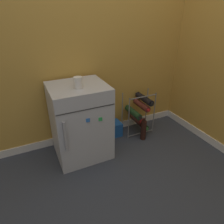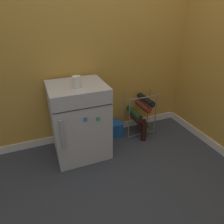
% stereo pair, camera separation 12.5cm
% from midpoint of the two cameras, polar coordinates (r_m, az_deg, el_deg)
% --- Properties ---
extents(ground_plane, '(14.00, 14.00, 0.00)m').
position_cam_midpoint_polar(ground_plane, '(2.24, 5.90, -13.46)').
color(ground_plane, '#333842').
extents(wall_back, '(7.08, 0.07, 2.50)m').
position_cam_midpoint_polar(wall_back, '(2.29, -0.47, 21.94)').
color(wall_back, '#BC8C38').
rests_on(wall_back, ground_plane).
extents(mini_fridge, '(0.56, 0.54, 0.81)m').
position_cam_midpoint_polar(mini_fridge, '(2.14, -7.63, -2.46)').
color(mini_fridge, '#B7BABF').
rests_on(mini_fridge, ground_plane).
extents(wine_rack, '(0.38, 0.33, 0.55)m').
position_cam_midpoint_polar(wine_rack, '(2.55, 9.42, -0.36)').
color(wine_rack, slate).
rests_on(wine_rack, ground_plane).
extents(soda_box, '(0.25, 0.18, 0.18)m').
position_cam_midpoint_polar(soda_box, '(2.56, 1.36, -4.95)').
color(soda_box, '#194C9E').
rests_on(soda_box, ground_plane).
extents(fridge_top_cup, '(0.08, 0.08, 0.11)m').
position_cam_midpoint_polar(fridge_top_cup, '(1.88, -8.16, 8.53)').
color(fridge_top_cup, silver).
rests_on(fridge_top_cup, mini_fridge).
extents(loose_bottle_floor, '(0.07, 0.07, 0.29)m').
position_cam_midpoint_polar(loose_bottle_floor, '(2.49, 10.52, -5.37)').
color(loose_bottle_floor, black).
rests_on(loose_bottle_floor, ground_plane).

